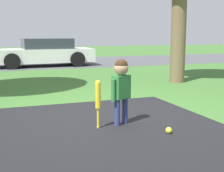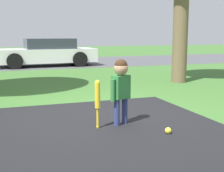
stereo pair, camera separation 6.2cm
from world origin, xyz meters
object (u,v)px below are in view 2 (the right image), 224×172
baseball_bat (98,97)px  parked_car (46,53)px  child (121,83)px  sports_ball (168,131)px

baseball_bat → parked_car: size_ratio=0.16×
child → sports_ball: 1.00m
child → baseball_bat: (-0.39, -0.07, -0.19)m
baseball_bat → parked_car: (0.57, 9.51, 0.11)m
child → parked_car: 9.45m
child → parked_car: bearing=63.8°
baseball_bat → sports_ball: size_ratio=7.93×
child → baseball_bat: child is taller
child → parked_car: parked_car is taller
child → parked_car: size_ratio=0.23×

